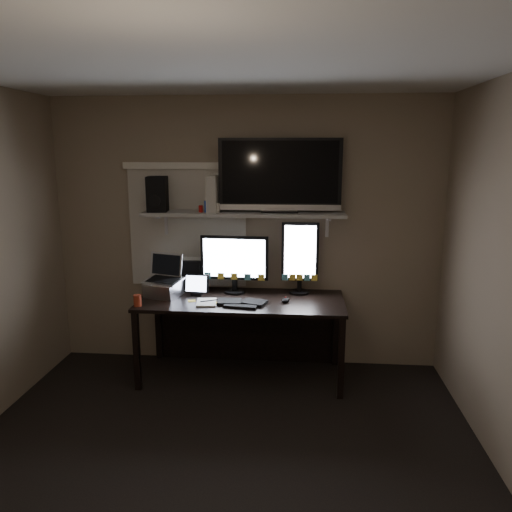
# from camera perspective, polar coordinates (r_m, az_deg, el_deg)

# --- Properties ---
(floor) EXTENTS (3.60, 3.60, 0.00)m
(floor) POSITION_cam_1_polar(r_m,az_deg,el_deg) (3.47, -4.57, -23.70)
(floor) COLOR black
(floor) RESTS_ON ground
(ceiling) EXTENTS (3.60, 3.60, 0.00)m
(ceiling) POSITION_cam_1_polar(r_m,az_deg,el_deg) (2.85, -5.49, 21.54)
(ceiling) COLOR silver
(ceiling) RESTS_ON back_wall
(back_wall) EXTENTS (3.60, 0.00, 3.60)m
(back_wall) POSITION_cam_1_polar(r_m,az_deg,el_deg) (4.66, -1.16, 2.52)
(back_wall) COLOR #82725D
(back_wall) RESTS_ON floor
(window_blinds) EXTENTS (1.10, 0.02, 1.10)m
(window_blinds) POSITION_cam_1_polar(r_m,az_deg,el_deg) (4.73, -7.83, 3.16)
(window_blinds) COLOR silver
(window_blinds) RESTS_ON back_wall
(desk) EXTENTS (1.80, 0.75, 0.73)m
(desk) POSITION_cam_1_polar(r_m,az_deg,el_deg) (4.59, -1.47, -6.62)
(desk) COLOR black
(desk) RESTS_ON floor
(wall_shelf) EXTENTS (1.80, 0.35, 0.03)m
(wall_shelf) POSITION_cam_1_polar(r_m,az_deg,el_deg) (4.46, -1.42, 4.86)
(wall_shelf) COLOR #A1A09C
(wall_shelf) RESTS_ON back_wall
(monitor_landscape) EXTENTS (0.62, 0.09, 0.55)m
(monitor_landscape) POSITION_cam_1_polar(r_m,az_deg,el_deg) (4.56, -2.48, -0.89)
(monitor_landscape) COLOR black
(monitor_landscape) RESTS_ON desk
(monitor_portrait) EXTENTS (0.34, 0.07, 0.67)m
(monitor_portrait) POSITION_cam_1_polar(r_m,az_deg,el_deg) (4.54, 5.04, -0.17)
(monitor_portrait) COLOR black
(monitor_portrait) RESTS_ON desk
(keyboard) EXTENTS (0.44, 0.22, 0.03)m
(keyboard) POSITION_cam_1_polar(r_m,az_deg,el_deg) (4.29, -1.64, -5.30)
(keyboard) COLOR black
(keyboard) RESTS_ON desk
(mouse) EXTENTS (0.09, 0.11, 0.04)m
(mouse) POSITION_cam_1_polar(r_m,az_deg,el_deg) (4.34, 3.39, -5.07)
(mouse) COLOR black
(mouse) RESTS_ON desk
(notepad) EXTENTS (0.20, 0.25, 0.01)m
(notepad) POSITION_cam_1_polar(r_m,az_deg,el_deg) (4.33, -5.69, -5.29)
(notepad) COLOR silver
(notepad) RESTS_ON desk
(tablet) EXTENTS (0.23, 0.11, 0.20)m
(tablet) POSITION_cam_1_polar(r_m,az_deg,el_deg) (4.54, -6.81, -3.27)
(tablet) COLOR black
(tablet) RESTS_ON desk
(file_sorter) EXTENTS (0.25, 0.12, 0.31)m
(file_sorter) POSITION_cam_1_polar(r_m,az_deg,el_deg) (4.71, -7.74, -2.05)
(file_sorter) COLOR black
(file_sorter) RESTS_ON desk
(laptop) EXTENTS (0.39, 0.35, 0.37)m
(laptop) POSITION_cam_1_polar(r_m,az_deg,el_deg) (4.53, -10.56, -2.32)
(laptop) COLOR silver
(laptop) RESTS_ON desk
(cup) EXTENTS (0.08, 0.08, 0.10)m
(cup) POSITION_cam_1_polar(r_m,az_deg,el_deg) (4.34, -13.39, -4.97)
(cup) COLOR #9A311C
(cup) RESTS_ON desk
(sticky_notes) EXTENTS (0.32, 0.27, 0.00)m
(sticky_notes) POSITION_cam_1_polar(r_m,az_deg,el_deg) (4.35, -5.74, -5.28)
(sticky_notes) COLOR yellow
(sticky_notes) RESTS_ON desk
(tv) EXTENTS (1.08, 0.22, 0.64)m
(tv) POSITION_cam_1_polar(r_m,az_deg,el_deg) (4.42, 2.76, 9.18)
(tv) COLOR black
(tv) RESTS_ON wall_shelf
(game_console) EXTENTS (0.09, 0.27, 0.32)m
(game_console) POSITION_cam_1_polar(r_m,az_deg,el_deg) (4.48, -4.87, 7.10)
(game_console) COLOR silver
(game_console) RESTS_ON wall_shelf
(speaker) EXTENTS (0.19, 0.23, 0.31)m
(speaker) POSITION_cam_1_polar(r_m,az_deg,el_deg) (4.56, -11.20, 6.97)
(speaker) COLOR black
(speaker) RESTS_ON wall_shelf
(bottles) EXTENTS (0.23, 0.08, 0.15)m
(bottles) POSITION_cam_1_polar(r_m,az_deg,el_deg) (4.44, -5.39, 5.92)
(bottles) COLOR #A50F0C
(bottles) RESTS_ON wall_shelf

